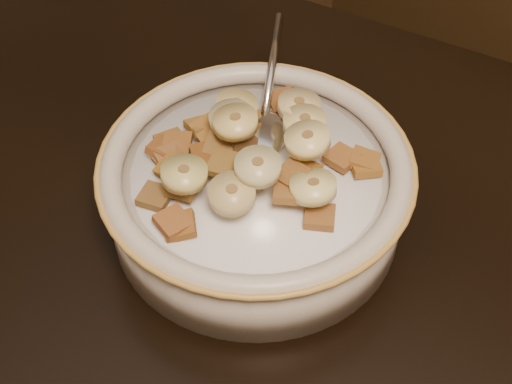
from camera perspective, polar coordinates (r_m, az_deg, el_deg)
The scene contains 42 objects.
chair at distance 1.00m, azimuth 9.99°, elevation 1.45°, with size 0.40×0.40×0.90m, color black.
cereal_bowl at distance 0.52m, azimuth 0.00°, elevation -0.32°, with size 0.21×0.21×0.05m, color beige.
milk at distance 0.50m, azimuth 0.00°, elevation 1.60°, with size 0.18×0.18×0.00m, color white.
spoon at distance 0.52m, azimuth 0.47°, elevation 4.66°, with size 0.04×0.05×0.01m, color silver.
cereal_square_0 at distance 0.48m, azimuth 2.87°, elevation 1.38°, with size 0.02×0.02×0.01m, color brown.
cereal_square_1 at distance 0.55m, azimuth 2.17°, elevation 7.30°, with size 0.02×0.02×0.01m, color brown.
cereal_square_2 at distance 0.51m, azimuth -6.33°, elevation 3.82°, with size 0.02×0.02×0.01m, color #995923.
cereal_square_3 at distance 0.47m, azimuth 2.66°, elevation 0.00°, with size 0.02×0.02×0.01m, color #996127.
cereal_square_4 at distance 0.48m, azimuth -8.08°, elevation -0.36°, with size 0.02×0.02×0.01m, color brown.
cereal_square_5 at distance 0.52m, azimuth -4.39°, elevation 5.31°, with size 0.02×0.02×0.01m, color olive.
cereal_square_6 at distance 0.49m, azimuth -4.00°, elevation 2.93°, with size 0.02×0.02×0.01m, color #623313.
cereal_square_7 at distance 0.50m, azimuth -6.92°, elevation 2.72°, with size 0.02×0.02×0.01m, color brown.
cereal_square_8 at distance 0.51m, azimuth -3.90°, elevation 5.05°, with size 0.02×0.02×0.01m, color brown.
cereal_square_9 at distance 0.51m, azimuth -7.36°, elevation 3.43°, with size 0.02×0.02×0.01m, color brown.
cereal_square_10 at distance 0.49m, azimuth -6.68°, elevation 1.94°, with size 0.02×0.02×0.01m, color brown.
cereal_square_11 at distance 0.48m, azimuth -2.57°, elevation 2.25°, with size 0.02×0.02×0.01m, color brown.
cereal_square_12 at distance 0.51m, azimuth 6.87°, elevation 2.74°, with size 0.02×0.02×0.01m, color brown.
cereal_square_13 at distance 0.54m, azimuth 4.11°, elevation 6.49°, with size 0.02×0.02×0.01m, color brown.
cereal_square_14 at distance 0.46m, azimuth -6.65°, elevation -2.38°, with size 0.02×0.02×0.01m, color brown.
cereal_square_15 at distance 0.48m, azimuth -0.33°, elevation 1.50°, with size 0.02×0.02×0.01m, color brown.
cereal_square_16 at distance 0.48m, azimuth -5.81°, elevation 0.38°, with size 0.02×0.02×0.01m, color brown.
cereal_square_17 at distance 0.48m, azimuth 3.95°, elevation 1.58°, with size 0.02×0.02×0.01m, color brown.
cereal_square_18 at distance 0.50m, azimuth 8.73°, elevation 2.06°, with size 0.02×0.02×0.01m, color brown.
cereal_square_19 at distance 0.51m, azimuth 8.69°, elevation 2.53°, with size 0.02×0.02×0.01m, color brown.
cereal_square_20 at distance 0.47m, azimuth 5.12°, elevation -1.96°, with size 0.02×0.02×0.01m, color brown.
cereal_square_21 at distance 0.49m, azimuth -2.92°, elevation 3.68°, with size 0.02×0.02×0.01m, color brown.
cereal_square_22 at distance 0.47m, azimuth -6.11°, elevation -2.72°, with size 0.02×0.02×0.01m, color brown.
cereal_square_23 at distance 0.52m, azimuth -6.81°, elevation 4.10°, with size 0.02×0.02×0.01m, color olive.
cereal_square_24 at distance 0.50m, azimuth -1.44°, elevation 4.31°, with size 0.02×0.02×0.01m, color brown.
cereal_square_25 at distance 0.50m, azimuth -6.86°, elevation 2.76°, with size 0.02×0.02×0.01m, color brown.
cereal_square_26 at distance 0.48m, azimuth 4.56°, elevation 0.68°, with size 0.02×0.02×0.01m, color brown.
cereal_square_27 at distance 0.52m, azimuth -1.16°, elevation 6.15°, with size 0.02×0.02×0.01m, color #966328.
banana_slice_0 at distance 0.52m, azimuth -1.57°, elevation 6.83°, with size 0.03×0.03×0.01m, color #FFD983.
banana_slice_1 at distance 0.46m, azimuth 0.14°, elevation 2.04°, with size 0.03×0.03×0.01m, color #C9C382.
banana_slice_2 at distance 0.48m, azimuth 4.13°, elevation 4.19°, with size 0.03×0.03×0.01m, color #FFF294.
banana_slice_3 at distance 0.47m, azimuth 4.59°, elevation 0.40°, with size 0.03×0.03×0.01m, color #FEE8A0.
banana_slice_4 at distance 0.52m, azimuth 3.46°, elevation 6.91°, with size 0.03×0.03×0.01m, color beige.
banana_slice_5 at distance 0.48m, azimuth -1.66°, elevation 5.62°, with size 0.03×0.03×0.01m, color #DECA72.
banana_slice_6 at distance 0.46m, azimuth -1.94°, elevation -0.14°, with size 0.03×0.03×0.01m, color #D6B97A.
banana_slice_7 at distance 0.50m, azimuth -2.00°, elevation 5.92°, with size 0.03×0.03×0.01m, color #F4E7A0.
banana_slice_8 at distance 0.47m, azimuth -5.75°, elevation 1.44°, with size 0.03×0.03×0.01m, color #CBC26A.
banana_slice_9 at distance 0.51m, azimuth 3.92°, elevation 5.56°, with size 0.03×0.03×0.01m, color #FAE885.
Camera 1 is at (0.19, -0.13, 1.17)m, focal length 50.00 mm.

